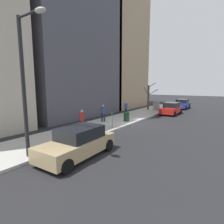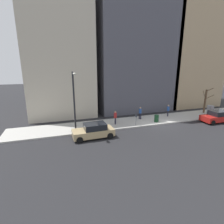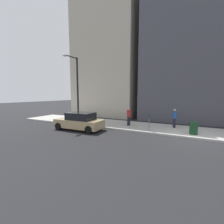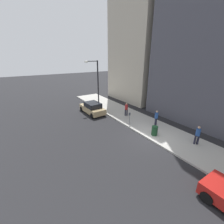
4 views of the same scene
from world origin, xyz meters
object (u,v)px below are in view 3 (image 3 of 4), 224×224
streetlamp (76,85)px  trash_bin (194,128)px  parked_car_tan (80,121)px  office_block_center (200,25)px  office_tower_right (113,51)px  parking_meter (149,121)px  pedestrian_midblock (175,117)px  pedestrian_far_corner (129,116)px

streetlamp → trash_bin: streetlamp is taller
parked_car_tan → streetlamp: streetlamp is taller
trash_bin → office_block_center: (10.78, -0.45, 11.20)m
streetlamp → office_tower_right: (9.76, 0.85, 5.75)m
parking_meter → office_block_center: bearing=-17.8°
parking_meter → trash_bin: size_ratio=1.50×
trash_bin → office_tower_right: bearing=50.9°
trash_bin → streetlamp: bearing=93.4°
parked_car_tan → office_tower_right: 14.68m
streetlamp → office_tower_right: size_ratio=0.33×
parking_meter → office_tower_right: office_tower_right is taller
pedestrian_midblock → office_block_center: 14.11m
streetlamp → office_block_center: office_block_center is taller
parking_meter → pedestrian_midblock: bearing=-37.3°
office_tower_right → streetlamp: bearing=-175.0°
streetlamp → office_block_center: size_ratio=0.28×
streetlamp → trash_bin: bearing=-86.6°
trash_bin → pedestrian_far_corner: size_ratio=0.54×
office_block_center → pedestrian_midblock: bearing=168.0°
trash_bin → pedestrian_midblock: size_ratio=0.54×
parking_meter → trash_bin: 3.22m
parked_car_tan → office_tower_right: bearing=10.5°
pedestrian_far_corner → office_tower_right: bearing=50.4°
pedestrian_far_corner → streetlamp: bearing=121.3°
parking_meter → parked_car_tan: bearing=107.0°
parking_meter → office_tower_right: bearing=40.1°
parking_meter → pedestrian_far_corner: 2.56m
parked_car_tan → office_block_center: (12.94, -9.22, 11.07)m
pedestrian_midblock → pedestrian_far_corner: same height
parked_car_tan → office_block_center: office_block_center is taller
office_block_center → parked_car_tan: bearing=144.5°
parked_car_tan → office_block_center: 19.36m
office_block_center → streetlamp: bearing=136.4°
parked_car_tan → streetlamp: (1.55, 1.63, 3.28)m
streetlamp → pedestrian_midblock: 9.71m
parked_car_tan → pedestrian_midblock: pedestrian_midblock is taller
parked_car_tan → pedestrian_far_corner: bearing=-50.4°
trash_bin → office_block_center: office_block_center is taller
pedestrian_midblock → office_tower_right: (7.34, 9.79, 8.68)m
parked_car_tan → pedestrian_midblock: size_ratio=2.56×
parked_car_tan → parking_meter: parked_car_tan is taller
pedestrian_far_corner → office_block_center: 15.73m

